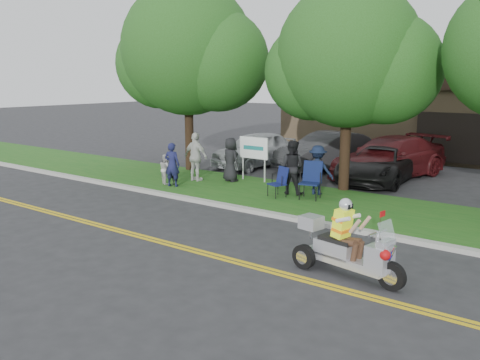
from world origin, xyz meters
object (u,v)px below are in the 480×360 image
Objects in this scene: trike_scooter at (345,249)px; lawn_chair_a at (280,180)px; spectator_adult_left at (172,165)px; parked_car_mid at (380,165)px; parked_car_right at (389,158)px; lawn_chair_b at (311,178)px; spectator_adult_mid at (292,167)px; parked_car_far_left at (256,149)px; parked_car_left at (327,151)px; spectator_adult_right at (196,157)px.

trike_scooter is 2.49× the size of lawn_chair_a.
parked_car_mid is (5.46, 5.64, -0.21)m from spectator_adult_left.
trike_scooter is at bearing -58.66° from parked_car_right.
trike_scooter reaches higher than lawn_chair_b.
spectator_adult_left is 8.60m from parked_car_right.
spectator_adult_mid is (0.10, 0.57, 0.35)m from lawn_chair_a.
spectator_adult_mid reaches higher than trike_scooter.
trike_scooter is 6.93m from spectator_adult_mid.
lawn_chair_b is at bearing 134.95° from trike_scooter.
parked_car_far_left is (-5.24, 4.40, 0.01)m from lawn_chair_b.
lawn_chair_a is 0.21× the size of parked_car_far_left.
parked_car_mid is 1.03m from parked_car_right.
parked_car_left is at bearing 154.31° from parked_car_mid.
spectator_adult_right is at bearing 159.07° from trike_scooter.
lawn_chair_b is 5.37m from parked_car_right.
trike_scooter is 9.87m from spectator_adult_right.
spectator_adult_right is 0.33× the size of parked_car_right.
parked_car_mid is (2.84, -1.20, -0.14)m from parked_car_left.
spectator_adult_mid is at bearing 101.70° from lawn_chair_a.
spectator_adult_left is at bearing 89.82° from spectator_adult_right.
spectator_adult_mid is 0.37× the size of parked_car_mid.
spectator_adult_mid is 5.53m from parked_car_left.
spectator_adult_right reaches higher than spectator_adult_left.
trike_scooter is 1.33× the size of spectator_adult_right.
parked_car_right is (-0.02, 1.02, 0.14)m from parked_car_mid.
spectator_adult_mid is (4.04, 1.49, 0.12)m from spectator_adult_left.
lawn_chair_a is at bearing -110.75° from parked_car_mid.
parked_car_right reaches higher than trike_scooter.
lawn_chair_b is at bearing 44.68° from lawn_chair_a.
lawn_chair_a is 0.53× the size of spectator_adult_right.
spectator_adult_right reaches higher than trike_scooter.
parked_car_far_left reaches higher than parked_car_mid.
parked_car_left is (-1.41, 5.34, -0.19)m from spectator_adult_mid.
trike_scooter is 13.00m from parked_car_far_left.
lawn_chair_a is at bearing -59.04° from parked_car_left.
spectator_adult_mid reaches higher than parked_car_far_left.
parked_car_right is (0.56, 5.34, 0.04)m from lawn_chair_b.
lawn_chair_a is 0.62× the size of spectator_adult_left.
trike_scooter is at bearing -67.50° from lawn_chair_b.
lawn_chair_b is 6.84m from parked_car_far_left.
parked_car_left is (-1.31, 5.91, 0.16)m from lawn_chair_a.
parked_car_far_left is at bearing -155.58° from parked_car_right.
parked_car_left reaches higher than parked_car_mid.
lawn_chair_b is 0.24× the size of parked_car_left.
lawn_chair_a is 0.54× the size of spectator_adult_mid.
lawn_chair_a is at bearing -169.40° from lawn_chair_b.
spectator_adult_mid is 0.36× the size of parked_car_left.
lawn_chair_a is 4.96m from parked_car_mid.
parked_car_left is at bearing -128.04° from spectator_adult_left.
parked_car_mid is at bearing -140.32° from spectator_adult_right.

